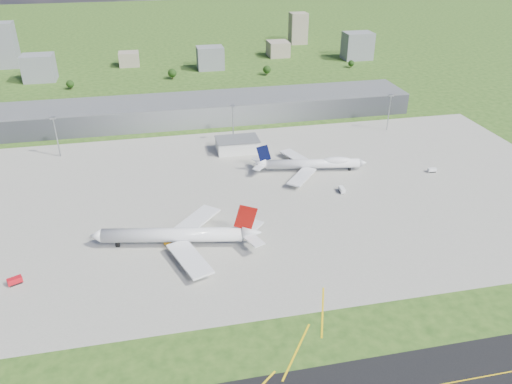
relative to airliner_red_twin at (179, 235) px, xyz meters
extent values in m
plane|color=#264816|center=(34.24, 150.27, -5.61)|extent=(1400.00, 1400.00, 0.00)
cube|color=gray|center=(44.24, 40.27, -5.57)|extent=(360.00, 190.00, 0.08)
cube|color=slate|center=(34.24, 165.27, 1.89)|extent=(300.00, 42.00, 15.00)
cube|color=silver|center=(44.24, 100.27, -1.61)|extent=(26.00, 16.00, 8.00)
cylinder|color=gray|center=(-65.76, 115.27, 6.89)|extent=(0.70, 0.70, 25.00)
cube|color=gray|center=(-65.76, 115.27, 19.69)|extent=(3.50, 2.00, 1.20)
cylinder|color=gray|center=(44.24, 115.27, 6.89)|extent=(0.70, 0.70, 25.00)
cube|color=gray|center=(44.24, 115.27, 19.69)|extent=(3.50, 2.00, 1.20)
cylinder|color=gray|center=(154.24, 115.27, 6.89)|extent=(0.70, 0.70, 25.00)
cube|color=gray|center=(154.24, 115.27, 19.69)|extent=(3.50, 2.00, 1.20)
cylinder|color=silver|center=(-2.87, 0.55, 0.32)|extent=(62.59, 18.07, 6.46)
cone|color=silver|center=(-36.21, 6.91, 0.32)|extent=(6.50, 7.36, 6.46)
cone|color=silver|center=(32.05, -6.12, 1.18)|extent=(9.68, 7.97, 6.46)
cube|color=#9E1608|center=(-4.99, 0.95, -1.69)|extent=(50.83, 12.21, 1.40)
cube|color=silver|center=(3.24, -16.26, -1.62)|extent=(18.37, 29.64, 0.97)
cube|color=silver|center=(9.00, 13.92, -1.62)|extent=(25.65, 27.54, 0.97)
cube|color=#900B07|center=(29.41, -5.61, 8.94)|extent=(10.64, 2.54, 13.02)
cylinder|color=#38383D|center=(1.42, -11.79, -3.67)|extent=(6.47, 4.50, 3.45)
cylinder|color=#38383D|center=(5.67, 10.44, -3.67)|extent=(6.47, 4.50, 3.45)
cube|color=black|center=(2.57, -5.43, -4.26)|extent=(1.94, 1.59, 2.69)
cube|color=black|center=(4.39, 4.10, -4.26)|extent=(1.94, 1.59, 2.69)
cube|color=black|center=(-27.21, 5.19, -4.26)|extent=(1.94, 1.59, 2.69)
cylinder|color=silver|center=(82.22, 61.97, -0.75)|extent=(54.88, 14.42, 5.47)
cone|color=silver|center=(111.39, 57.09, -0.75)|extent=(5.26, 6.13, 5.47)
cone|color=silver|center=(51.75, 67.06, -0.05)|extent=(7.87, 6.56, 5.47)
cube|color=#1C3A9D|center=(83.96, 61.67, -2.45)|extent=(44.63, 9.62, 1.15)
ellipsoid|color=silver|center=(96.25, 59.62, 0.89)|extent=(18.18, 8.29, 4.93)
cube|color=silver|center=(76.62, 76.49, -2.34)|extent=(16.07, 25.85, 0.79)
cube|color=silver|center=(72.19, 50.06, -2.34)|extent=(21.79, 24.06, 0.79)
cube|color=black|center=(53.92, 66.70, 6.40)|extent=(8.75, 1.89, 10.67)
cylinder|color=#38383D|center=(79.01, 70.56, -4.02)|extent=(5.25, 3.59, 2.82)
cylinder|color=#38383D|center=(75.43, 80.11, -4.02)|extent=(5.25, 3.59, 2.82)
cylinder|color=#38383D|center=(76.38, 54.89, -4.02)|extent=(5.25, 3.59, 2.82)
cylinder|color=#38383D|center=(69.90, 47.02, -4.02)|extent=(5.25, 3.59, 2.82)
cube|color=black|center=(77.65, 66.76, -4.50)|extent=(1.57, 1.28, 2.21)
cube|color=black|center=(76.34, 58.92, -4.50)|extent=(1.57, 1.28, 2.21)
cube|color=black|center=(103.99, 58.33, -4.50)|extent=(1.57, 1.28, 2.21)
cube|color=red|center=(-66.85, -13.57, -3.86)|extent=(6.13, 4.54, 2.63)
cube|color=black|center=(-66.85, -13.57, -5.18)|extent=(5.41, 4.30, 0.70)
cube|color=orange|center=(-4.88, 2.65, -4.39)|extent=(4.18, 4.47, 1.57)
cube|color=black|center=(-4.88, 2.65, -5.18)|extent=(3.91, 4.07, 0.70)
cube|color=white|center=(89.90, 33.44, -3.96)|extent=(2.64, 5.61, 2.43)
cube|color=black|center=(89.90, 33.44, -5.18)|extent=(2.73, 4.79, 0.70)
cube|color=white|center=(150.53, 46.14, -4.12)|extent=(4.88, 2.48, 2.12)
cube|color=black|center=(150.53, 46.14, -5.18)|extent=(4.17, 2.56, 0.70)
cube|color=slate|center=(-105.76, 300.27, 6.39)|extent=(28.00, 22.00, 24.00)
cube|color=gray|center=(-25.76, 340.27, 1.39)|extent=(20.00, 18.00, 14.00)
cube|color=slate|center=(54.24, 310.27, 5.39)|extent=(26.00, 20.00, 22.00)
cube|color=gray|center=(134.24, 350.27, 2.39)|extent=(22.00, 24.00, 16.00)
cube|color=slate|center=(214.24, 320.27, 8.39)|extent=(30.00, 22.00, 28.00)
cube|color=slate|center=(-145.76, 360.27, 16.39)|extent=(22.00, 20.00, 44.00)
cube|color=gray|center=(174.24, 410.27, 12.39)|extent=(20.00, 18.00, 36.00)
cylinder|color=#382314|center=(-75.76, 265.27, -4.11)|extent=(0.70, 0.70, 3.00)
sphere|color=black|center=(-75.76, 265.27, -0.73)|extent=(6.75, 6.75, 6.75)
cylinder|color=#382314|center=(14.24, 280.27, -3.81)|extent=(0.70, 0.70, 3.60)
sphere|color=black|center=(14.24, 280.27, 0.24)|extent=(8.10, 8.10, 8.10)
cylinder|color=#382314|center=(104.24, 275.27, -3.91)|extent=(0.70, 0.70, 3.40)
sphere|color=black|center=(104.24, 275.27, -0.08)|extent=(7.65, 7.65, 7.65)
cylinder|color=#382314|center=(194.24, 285.27, -4.21)|extent=(0.70, 0.70, 2.80)
sphere|color=black|center=(194.24, 285.27, -1.06)|extent=(6.30, 6.30, 6.30)
camera|label=1|loc=(-4.95, -190.04, 122.17)|focal=35.00mm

